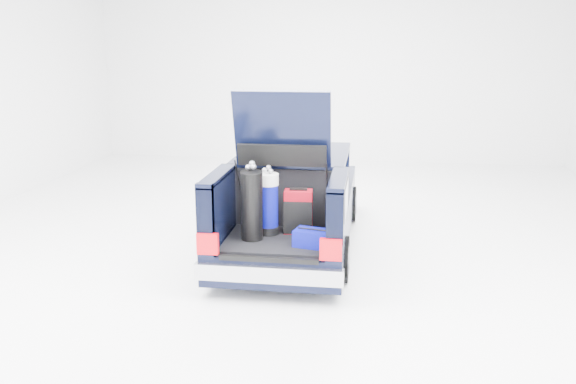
# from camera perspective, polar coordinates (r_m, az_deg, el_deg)

# --- Properties ---
(ground) EXTENTS (14.00, 14.00, 0.00)m
(ground) POSITION_cam_1_polar(r_m,az_deg,el_deg) (9.48, 0.43, -5.02)
(ground) COLOR white
(ground) RESTS_ON ground
(car) EXTENTS (1.87, 4.65, 2.47)m
(car) POSITION_cam_1_polar(r_m,az_deg,el_deg) (9.38, 0.52, -0.92)
(car) COLOR black
(car) RESTS_ON ground
(red_suitcase) EXTENTS (0.38, 0.26, 0.61)m
(red_suitcase) POSITION_cam_1_polar(r_m,az_deg,el_deg) (8.06, 0.97, -1.86)
(red_suitcase) COLOR maroon
(red_suitcase) RESTS_ON car
(black_golf_bag) EXTENTS (0.35, 0.40, 1.01)m
(black_golf_bag) POSITION_cam_1_polar(r_m,az_deg,el_deg) (7.73, -3.40, -1.26)
(black_golf_bag) COLOR black
(black_golf_bag) RESTS_ON car
(blue_golf_bag) EXTENTS (0.33, 0.33, 0.92)m
(blue_golf_bag) POSITION_cam_1_polar(r_m,az_deg,el_deg) (7.98, -1.85, -1.06)
(blue_golf_bag) COLOR black
(blue_golf_bag) RESTS_ON car
(blue_duffel) EXTENTS (0.49, 0.37, 0.23)m
(blue_duffel) POSITION_cam_1_polar(r_m,az_deg,el_deg) (7.59, 2.28, -4.32)
(blue_duffel) COLOR #050783
(blue_duffel) RESTS_ON car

